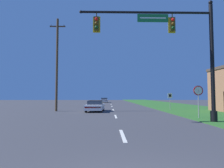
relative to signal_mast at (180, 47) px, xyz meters
name	(u,v)px	position (x,y,z in m)	size (l,w,h in m)	color
grass_verge_right	(175,106)	(6.26, 19.68, -5.02)	(10.00, 110.00, 0.04)	#2D6626
road_center_line	(113,110)	(-4.24, 11.68, -5.04)	(0.16, 34.80, 0.01)	silver
signal_mast	(180,47)	(0.00, 0.00, 0.00)	(9.23, 0.47, 8.27)	black
car_ahead	(95,106)	(-6.33, 9.41, -4.44)	(2.04, 4.60, 1.19)	black
far_car	(104,100)	(-5.85, 39.63, -4.44)	(1.82, 4.24, 1.19)	black
stop_sign	(198,94)	(2.17, 2.23, -3.18)	(0.76, 0.07, 2.50)	gray
route_sign_post	(170,98)	(2.83, 11.48, -3.52)	(0.55, 0.06, 2.03)	gray
utility_pole_near	(57,63)	(-10.78, 9.66, 0.48)	(1.80, 0.26, 10.71)	#4C3823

